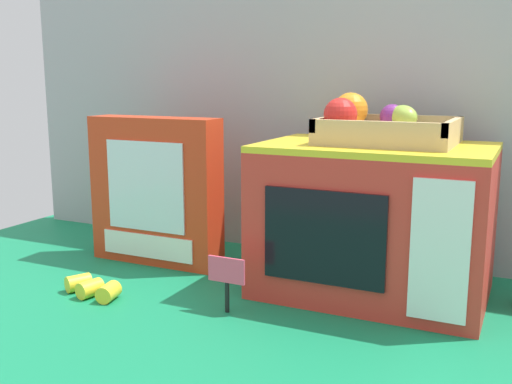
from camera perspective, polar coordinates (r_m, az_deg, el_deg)
The scene contains 7 objects.
ground_plane at distance 1.21m, azimuth 1.98°, elevation -8.73°, with size 1.70×1.70×0.00m, color #147A4C.
display_back_panel at distance 1.37m, azimuth 6.20°, elevation 8.80°, with size 1.61×0.03×0.71m, color #A0A3A8.
toy_microwave at distance 1.14m, azimuth 11.17°, elevation -2.66°, with size 0.42×0.28×0.29m.
food_groups_crate at distance 1.14m, azimuth 11.76°, elevation 6.14°, with size 0.24×0.21×0.09m.
cookie_set_box at distance 1.32m, azimuth -9.61°, elevation 0.09°, with size 0.30×0.08×0.32m.
price_sign at distance 1.04m, azimuth -2.85°, elevation -8.05°, with size 0.07×0.01×0.10m.
loose_toy_banana at distance 1.17m, azimuth -15.44°, elevation -8.85°, with size 0.13×0.07×0.03m.
Camera 1 is at (0.45, -1.04, 0.40)m, focal length 41.71 mm.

